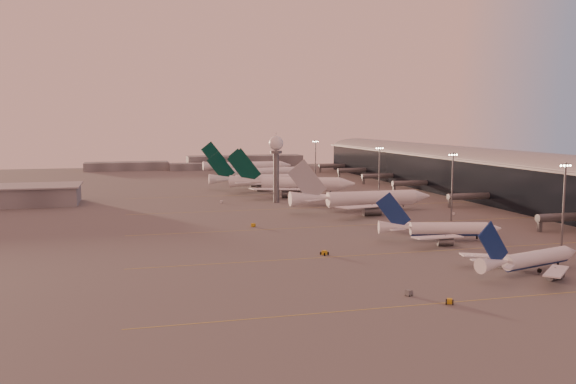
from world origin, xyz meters
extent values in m
plane|color=#585555|center=(0.00, 0.00, 0.00)|extent=(700.00, 700.00, 0.00)
cube|color=gold|center=(30.00, -35.00, 0.01)|extent=(180.00, 0.25, 0.02)
cube|color=gold|center=(30.00, 10.00, 0.01)|extent=(180.00, 0.25, 0.02)
cube|color=gold|center=(30.00, 55.00, 0.01)|extent=(180.00, 0.25, 0.02)
cube|color=gold|center=(30.00, 100.00, 0.01)|extent=(180.00, 0.25, 0.02)
cube|color=gold|center=(30.00, 150.00, 0.01)|extent=(180.00, 0.25, 0.02)
cube|color=black|center=(108.00, 110.00, 9.00)|extent=(36.00, 360.00, 18.00)
cylinder|color=gray|center=(108.00, 110.00, 18.00)|extent=(10.08, 360.00, 10.08)
cube|color=gray|center=(108.00, 110.00, 18.20)|extent=(40.00, 362.00, 0.80)
cylinder|color=#5C5F64|center=(82.00, 28.00, 4.50)|extent=(22.00, 2.80, 2.80)
cube|color=#5C5F64|center=(72.00, 28.00, 2.20)|extent=(1.20, 1.20, 4.40)
cylinder|color=#5C5F64|center=(82.00, 86.00, 4.50)|extent=(22.00, 2.80, 2.80)
cube|color=#5C5F64|center=(72.00, 86.00, 2.20)|extent=(1.20, 1.20, 4.40)
cylinder|color=#5C5F64|center=(82.00, 142.00, 4.50)|extent=(22.00, 2.80, 2.80)
cube|color=#5C5F64|center=(72.00, 142.00, 2.20)|extent=(1.20, 1.20, 4.40)
cylinder|color=#5C5F64|center=(82.00, 184.00, 4.50)|extent=(22.00, 2.80, 2.80)
cube|color=#5C5F64|center=(72.00, 184.00, 2.20)|extent=(1.20, 1.20, 4.40)
cylinder|color=#5C5F64|center=(82.00, 226.00, 4.50)|extent=(22.00, 2.80, 2.80)
cube|color=#5C5F64|center=(72.00, 226.00, 2.20)|extent=(1.20, 1.20, 4.40)
cylinder|color=#5C5F64|center=(82.00, 266.00, 4.50)|extent=(22.00, 2.80, 2.80)
cube|color=#5C5F64|center=(72.00, 266.00, 2.20)|extent=(1.20, 1.20, 4.40)
cylinder|color=#5C5F64|center=(5.00, 120.00, 11.00)|extent=(2.60, 2.60, 22.00)
cylinder|color=#5C5F64|center=(5.00, 120.00, 22.50)|extent=(5.20, 5.20, 1.20)
sphere|color=white|center=(5.00, 120.00, 26.40)|extent=(6.40, 6.40, 6.40)
cylinder|color=#5C5F64|center=(5.00, 120.00, 30.10)|extent=(0.16, 0.16, 2.00)
cylinder|color=#5C5F64|center=(58.00, 0.00, 12.50)|extent=(0.56, 0.56, 25.00)
cube|color=#5C5F64|center=(58.00, 0.00, 24.50)|extent=(3.60, 0.25, 0.25)
sphere|color=#FFEABF|center=(56.50, 0.00, 24.10)|extent=(0.56, 0.56, 0.56)
sphere|color=#FFEABF|center=(57.50, 0.00, 24.10)|extent=(0.56, 0.56, 0.56)
sphere|color=#FFEABF|center=(58.50, 0.00, 24.10)|extent=(0.56, 0.56, 0.56)
sphere|color=#FFEABF|center=(59.50, 0.00, 24.10)|extent=(0.56, 0.56, 0.56)
cylinder|color=#5C5F64|center=(55.00, 55.00, 12.50)|extent=(0.56, 0.56, 25.00)
cube|color=#5C5F64|center=(55.00, 55.00, 24.50)|extent=(3.60, 0.25, 0.25)
sphere|color=#FFEABF|center=(53.50, 55.00, 24.10)|extent=(0.56, 0.56, 0.56)
sphere|color=#FFEABF|center=(54.50, 55.00, 24.10)|extent=(0.56, 0.56, 0.56)
sphere|color=#FFEABF|center=(55.50, 55.00, 24.10)|extent=(0.56, 0.56, 0.56)
sphere|color=#FFEABF|center=(56.50, 55.00, 24.10)|extent=(0.56, 0.56, 0.56)
cylinder|color=#5C5F64|center=(50.00, 110.00, 12.50)|extent=(0.56, 0.56, 25.00)
cube|color=#5C5F64|center=(50.00, 110.00, 24.50)|extent=(3.60, 0.25, 0.25)
sphere|color=#FFEABF|center=(48.50, 110.00, 24.10)|extent=(0.56, 0.56, 0.56)
sphere|color=#FFEABF|center=(49.50, 110.00, 24.10)|extent=(0.56, 0.56, 0.56)
sphere|color=#FFEABF|center=(50.50, 110.00, 24.10)|extent=(0.56, 0.56, 0.56)
sphere|color=#FFEABF|center=(51.50, 110.00, 24.10)|extent=(0.56, 0.56, 0.56)
cylinder|color=#5C5F64|center=(48.00, 200.00, 12.50)|extent=(0.56, 0.56, 25.00)
cube|color=#5C5F64|center=(48.00, 200.00, 24.50)|extent=(3.60, 0.25, 0.25)
sphere|color=#FFEABF|center=(46.50, 200.00, 24.10)|extent=(0.56, 0.56, 0.56)
sphere|color=#FFEABF|center=(47.50, 200.00, 24.10)|extent=(0.56, 0.56, 0.56)
sphere|color=#FFEABF|center=(48.50, 200.00, 24.10)|extent=(0.56, 0.56, 0.56)
sphere|color=#FFEABF|center=(49.50, 200.00, 24.10)|extent=(0.56, 0.56, 0.56)
cube|color=slate|center=(-60.00, 320.00, 3.00)|extent=(60.00, 18.00, 6.00)
cube|color=slate|center=(30.00, 330.00, 4.50)|extent=(90.00, 20.00, 9.00)
cube|color=slate|center=(-10.00, 310.00, 2.50)|extent=(40.00, 15.00, 5.00)
cylinder|color=white|center=(36.53, -18.10, 2.99)|extent=(21.67, 9.59, 3.66)
cylinder|color=navy|center=(36.53, -18.10, 2.16)|extent=(20.97, 8.48, 2.64)
cone|color=white|center=(48.85, -14.47, 2.99)|extent=(5.03, 4.69, 3.66)
cone|color=white|center=(21.89, -22.41, 3.45)|extent=(9.69, 6.06, 3.66)
cube|color=white|center=(34.01, -28.23, 2.35)|extent=(13.64, 13.46, 1.15)
cylinder|color=slate|center=(35.93, -25.45, 0.67)|extent=(4.67, 3.46, 2.38)
cube|color=slate|center=(35.93, -25.45, 1.71)|extent=(0.35, 0.31, 1.46)
cube|color=white|center=(28.92, -10.94, 2.35)|extent=(15.97, 6.66, 1.15)
cylinder|color=slate|center=(32.04, -12.25, 0.67)|extent=(4.67, 3.46, 2.38)
cube|color=slate|center=(32.04, -12.25, 1.71)|extent=(0.35, 0.31, 1.46)
cube|color=navy|center=(21.46, -22.54, 7.97)|extent=(9.74, 3.16, 10.91)
cube|color=white|center=(23.10, -26.39, 3.54)|extent=(4.13, 3.96, 0.24)
cube|color=white|center=(20.74, -18.41, 3.54)|extent=(4.37, 2.23, 0.24)
cylinder|color=black|center=(44.38, -15.79, 0.48)|extent=(0.48, 0.48, 0.96)
cylinder|color=black|center=(34.27, -16.55, 0.53)|extent=(1.15, 0.76, 1.06)
cylinder|color=black|center=(35.47, -20.62, 0.53)|extent=(1.15, 0.76, 1.06)
cylinder|color=white|center=(35.29, 21.98, 3.21)|extent=(23.38, 9.39, 3.94)
cylinder|color=navy|center=(35.29, 21.98, 2.32)|extent=(22.67, 8.21, 2.83)
cone|color=white|center=(48.68, 18.65, 3.21)|extent=(5.29, 4.90, 3.94)
cone|color=white|center=(19.37, 25.93, 3.70)|extent=(10.36, 6.15, 3.94)
cube|color=white|center=(27.45, 13.95, 2.52)|extent=(17.16, 7.82, 1.24)
cylinder|color=slate|center=(30.74, 15.49, 0.72)|extent=(4.96, 3.56, 2.56)
cube|color=slate|center=(30.74, 15.49, 1.83)|extent=(0.36, 0.33, 1.57)
cube|color=white|center=(32.12, 32.74, 2.52)|extent=(15.03, 14.06, 1.24)
cylinder|color=slate|center=(34.30, 29.84, 0.72)|extent=(4.96, 3.56, 2.56)
cube|color=slate|center=(34.30, 29.84, 1.83)|extent=(0.36, 0.33, 1.57)
cube|color=navy|center=(18.90, 26.05, 8.57)|extent=(10.57, 2.95, 11.73)
cube|color=white|center=(18.33, 21.58, 3.80)|extent=(4.73, 2.58, 0.26)
cube|color=white|center=(20.48, 30.26, 3.80)|extent=(4.51, 4.16, 0.26)
cylinder|color=black|center=(43.82, 19.86, 0.52)|extent=(0.52, 0.52, 1.04)
cylinder|color=black|center=(34.03, 24.64, 0.57)|extent=(1.23, 0.78, 1.14)
cylinder|color=black|center=(32.93, 20.22, 0.57)|extent=(1.23, 0.78, 1.14)
cylinder|color=white|center=(36.39, 85.68, 4.02)|extent=(37.10, 5.82, 5.80)
cylinder|color=white|center=(36.39, 85.68, 2.72)|extent=(36.36, 4.19, 4.17)
cone|color=white|center=(58.53, 85.69, 4.02)|extent=(7.18, 5.80, 5.80)
cone|color=white|center=(10.07, 85.67, 4.74)|extent=(15.56, 5.80, 5.80)
cube|color=white|center=(27.35, 70.25, 3.01)|extent=(26.40, 17.96, 1.72)
cylinder|color=slate|center=(31.84, 73.90, 0.65)|extent=(7.18, 3.77, 3.77)
cube|color=slate|center=(31.84, 73.90, 1.99)|extent=(0.28, 0.23, 2.32)
cube|color=white|center=(27.34, 101.10, 3.01)|extent=(26.41, 17.94, 1.72)
cylinder|color=slate|center=(31.82, 97.46, 0.65)|extent=(7.18, 3.77, 3.77)
cube|color=slate|center=(31.82, 97.46, 1.99)|extent=(0.28, 0.23, 2.32)
cube|color=#A6A8AD|center=(9.29, 85.67, 11.59)|extent=(16.07, 0.34, 17.20)
cube|color=white|center=(9.76, 78.49, 4.89)|extent=(7.63, 5.57, 0.23)
cube|color=white|center=(9.75, 92.85, 4.89)|extent=(7.63, 5.57, 0.23)
cylinder|color=black|center=(50.49, 85.69, 0.47)|extent=(0.47, 0.47, 0.93)
cylinder|color=black|center=(33.40, 87.74, 0.51)|extent=(1.03, 0.47, 1.03)
cylinder|color=black|center=(33.40, 83.62, 0.51)|extent=(1.03, 0.47, 1.03)
cylinder|color=white|center=(23.32, 144.51, 4.37)|extent=(38.31, 17.91, 6.18)
cylinder|color=white|center=(23.32, 144.51, 2.98)|extent=(37.04, 16.02, 4.45)
cone|color=white|center=(45.03, 137.32, 4.37)|extent=(8.98, 8.20, 6.18)
cone|color=white|center=(-2.49, 153.05, 5.14)|extent=(17.19, 10.92, 6.18)
cube|color=white|center=(9.29, 132.17, 3.29)|extent=(28.50, 11.03, 1.83)
cylinder|color=slate|center=(14.94, 134.32, 0.75)|extent=(8.30, 6.14, 4.02)
cube|color=slate|center=(14.94, 134.32, 2.21)|extent=(0.39, 0.35, 2.47)
cube|color=white|center=(19.42, 162.77, 3.29)|extent=(23.87, 24.57, 1.83)
cylinder|color=slate|center=(22.68, 157.68, 0.75)|extent=(8.30, 6.14, 4.02)
cube|color=slate|center=(22.68, 157.68, 2.21)|extent=(0.39, 0.35, 2.47)
cube|color=#02332A|center=(-3.25, 153.30, 12.52)|extent=(16.25, 5.70, 18.29)
cube|color=white|center=(-5.08, 146.10, 5.30)|extent=(7.72, 3.75, 0.27)
cube|color=white|center=(-0.42, 160.18, 5.30)|extent=(7.25, 7.17, 0.27)
cylinder|color=black|center=(37.14, 139.93, 0.53)|extent=(0.53, 0.53, 1.07)
cylinder|color=black|center=(21.12, 147.70, 0.59)|extent=(1.28, 0.87, 1.17)
cylinder|color=black|center=(19.65, 143.25, 0.59)|extent=(1.28, 0.87, 1.17)
cylinder|color=white|center=(13.36, 176.27, 3.85)|extent=(34.03, 7.23, 5.45)
cylinder|color=white|center=(13.36, 176.27, 2.63)|extent=(33.28, 5.67, 3.92)
cone|color=white|center=(33.50, 175.20, 3.85)|extent=(6.82, 5.79, 5.45)
cone|color=white|center=(-10.59, 177.54, 4.53)|extent=(14.44, 6.19, 5.45)
cube|color=white|center=(4.30, 162.52, 2.90)|extent=(24.64, 15.51, 1.61)
cylinder|color=slate|center=(8.60, 165.65, 0.66)|extent=(6.72, 3.88, 3.54)
cube|color=slate|center=(8.60, 165.65, 1.95)|extent=(0.29, 0.25, 2.18)
cube|color=white|center=(5.80, 190.90, 2.90)|extent=(23.95, 17.52, 1.61)
cylinder|color=slate|center=(9.75, 187.33, 0.66)|extent=(6.72, 3.88, 3.54)
cube|color=slate|center=(9.75, 187.33, 1.95)|extent=(0.29, 0.25, 2.18)
cube|color=#02332A|center=(-11.29, 177.57, 11.04)|extent=(14.99, 1.12, 16.13)
cube|color=white|center=(-11.17, 171.02, 4.67)|extent=(6.98, 4.81, 0.23)
cube|color=white|center=(-10.48, 184.08, 4.67)|extent=(6.91, 5.32, 0.23)
cylinder|color=black|center=(26.18, 175.59, 0.47)|extent=(0.47, 0.47, 0.94)
cylinder|color=black|center=(10.75, 178.48, 0.52)|extent=(1.06, 0.52, 1.03)
cylinder|color=black|center=(10.53, 174.35, 0.52)|extent=(1.06, 0.52, 1.03)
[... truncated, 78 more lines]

